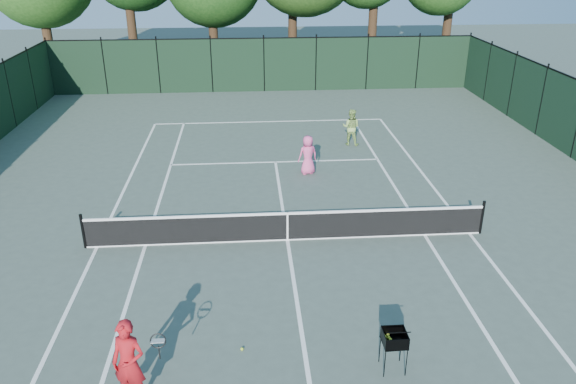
{
  "coord_description": "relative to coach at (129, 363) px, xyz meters",
  "views": [
    {
      "loc": [
        -1.08,
        -14.41,
        8.02
      ],
      "look_at": [
        0.09,
        1.0,
        1.1
      ],
      "focal_mm": 35.0,
      "sensor_mm": 36.0,
      "label": 1
    }
  ],
  "objects": [
    {
      "name": "service_line_far",
      "position": [
        3.39,
        12.45,
        -0.9
      ],
      "size": [
        8.23,
        0.1,
        0.01
      ],
      "primitive_type": "cube",
      "color": "white",
      "rests_on": "ground"
    },
    {
      "name": "fence_far",
      "position": [
        3.39,
        24.05,
        0.6
      ],
      "size": [
        24.0,
        0.05,
        3.0
      ],
      "primitive_type": "cube",
      "color": "black",
      "rests_on": "ground"
    },
    {
      "name": "sideline_doubles_right",
      "position": [
        8.88,
        6.05,
        -0.9
      ],
      "size": [
        0.1,
        23.77,
        0.01
      ],
      "primitive_type": "cube",
      "color": "white",
      "rests_on": "ground"
    },
    {
      "name": "sideline_singles_right",
      "position": [
        7.51,
        6.05,
        -0.9
      ],
      "size": [
        0.1,
        23.77,
        0.01
      ],
      "primitive_type": "cube",
      "color": "white",
      "rests_on": "ground"
    },
    {
      "name": "player_pink",
      "position": [
        4.54,
        11.16,
        -0.16
      ],
      "size": [
        0.83,
        0.65,
        1.49
      ],
      "rotation": [
        0.0,
        0.0,
        3.41
      ],
      "color": "#E4508E",
      "rests_on": "ground"
    },
    {
      "name": "player_green",
      "position": [
        6.73,
        14.32,
        -0.12
      ],
      "size": [
        0.92,
        0.82,
        1.56
      ],
      "rotation": [
        0.0,
        0.0,
        2.78
      ],
      "color": "#93B85C",
      "rests_on": "ground"
    },
    {
      "name": "ground",
      "position": [
        3.39,
        6.05,
        -0.9
      ],
      "size": [
        90.0,
        90.0,
        0.0
      ],
      "primitive_type": "plane",
      "color": "#435248",
      "rests_on": "ground"
    },
    {
      "name": "tennis_net",
      "position": [
        3.39,
        6.05,
        -0.42
      ],
      "size": [
        11.69,
        0.09,
        1.06
      ],
      "color": "black",
      "rests_on": "ground"
    },
    {
      "name": "baseline_far",
      "position": [
        3.39,
        17.94,
        -0.9
      ],
      "size": [
        10.97,
        0.1,
        0.01
      ],
      "primitive_type": "cube",
      "color": "white",
      "rests_on": "ground"
    },
    {
      "name": "loose_ball_midcourt",
      "position": [
        2.06,
        1.28,
        -0.87
      ],
      "size": [
        0.07,
        0.07,
        0.07
      ],
      "primitive_type": "sphere",
      "color": "#B1D22B",
      "rests_on": "ground"
    },
    {
      "name": "sideline_doubles_left",
      "position": [
        -2.09,
        6.05,
        -0.9
      ],
      "size": [
        0.1,
        23.77,
        0.01
      ],
      "primitive_type": "cube",
      "color": "white",
      "rests_on": "ground"
    },
    {
      "name": "coach",
      "position": [
        0.0,
        0.0,
        0.0
      ],
      "size": [
        1.07,
        0.61,
        1.8
      ],
      "rotation": [
        0.0,
        0.0,
        -0.31
      ],
      "color": "#B5141B",
      "rests_on": "ground"
    },
    {
      "name": "sideline_singles_left",
      "position": [
        -0.72,
        6.05,
        -0.9
      ],
      "size": [
        0.1,
        23.77,
        0.01
      ],
      "primitive_type": "cube",
      "color": "white",
      "rests_on": "ground"
    },
    {
      "name": "center_service_line",
      "position": [
        3.39,
        6.05,
        -0.9
      ],
      "size": [
        0.1,
        12.8,
        0.01
      ],
      "primitive_type": "cube",
      "color": "white",
      "rests_on": "ground"
    },
    {
      "name": "ball_hopper",
      "position": [
        5.12,
        0.48,
        -0.13
      ],
      "size": [
        0.49,
        0.49,
        0.92
      ],
      "rotation": [
        0.0,
        0.0,
        0.03
      ],
      "color": "black",
      "rests_on": "ground"
    }
  ]
}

